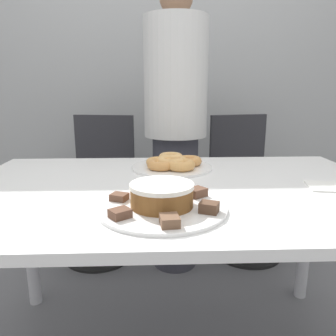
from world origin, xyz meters
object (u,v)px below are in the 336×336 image
office_chair_left (99,191)px  office_chair_right (246,189)px  plate_donuts (172,167)px  napkin (332,187)px  plate_cake (162,208)px  frosted_cake (162,195)px  person_standing (175,128)px

office_chair_left → office_chair_right: 0.95m
office_chair_right → plate_donuts: bearing=-139.9°
napkin → plate_cake: bearing=-162.7°
office_chair_left → frosted_cake: office_chair_left is taller
plate_donuts → napkin: bearing=-29.2°
office_chair_right → plate_donuts: 0.92m
plate_donuts → frosted_cake: 0.48m
office_chair_left → plate_donuts: 0.87m
plate_cake → plate_donuts: (0.05, 0.47, 0.00)m
office_chair_right → napkin: size_ratio=5.07×
office_chair_left → napkin: size_ratio=5.07×
person_standing → office_chair_left: bearing=160.7°
person_standing → napkin: size_ratio=9.12×
office_chair_right → plate_cake: size_ratio=2.48×
napkin → office_chair_right: bearing=90.4°
person_standing → office_chair_right: size_ratio=1.80×
plate_cake → napkin: bearing=17.3°
plate_cake → frosted_cake: 0.04m
office_chair_right → napkin: (0.01, -0.98, 0.31)m
office_chair_right → plate_donuts: size_ratio=2.67×
office_chair_right → person_standing: bearing=-173.6°
person_standing → office_chair_right: 0.65m
office_chair_left → person_standing: bearing=-9.8°
person_standing → office_chair_right: bearing=19.3°
plate_cake → frosted_cake: size_ratio=2.04×
office_chair_left → plate_donuts: size_ratio=2.67×
office_chair_right → plate_cake: (-0.57, -1.16, 0.32)m
person_standing → plate_cake: (-0.10, -1.00, -0.10)m
plate_cake → frosted_cake: bearing=180.0°
plate_donuts → napkin: size_ratio=1.90×
napkin → office_chair_left: bearing=134.2°
office_chair_left → napkin: 1.41m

